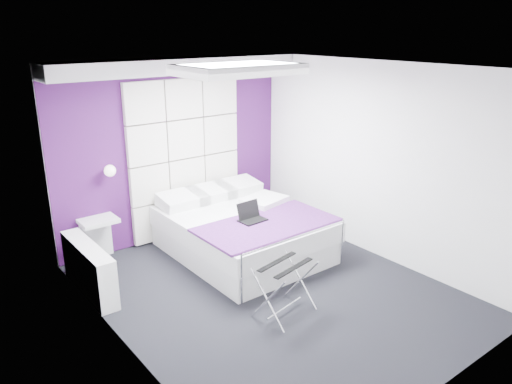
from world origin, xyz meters
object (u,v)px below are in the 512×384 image
luggage_rack (285,289)px  wall_lamp (109,170)px  radiator (89,269)px  laptop (250,216)px  bed (242,231)px  nightstand (98,221)px

luggage_rack → wall_lamp: bearing=97.7°
radiator → laptop: size_ratio=3.53×
radiator → wall_lamp: bearing=49.9°
radiator → bed: bearing=-6.6°
wall_lamp → nightstand: wall_lamp is taller
bed → luggage_rack: bed is taller
radiator → bed: 2.07m
wall_lamp → nightstand: (-0.22, -0.04, -0.64)m
nightstand → laptop: bearing=-39.6°
luggage_rack → bed: bearing=59.0°
radiator → luggage_rack: radiator is taller
radiator → laptop: bearing=-15.8°
wall_lamp → radiator: size_ratio=0.12×
wall_lamp → bed: (1.41, -1.00, -0.90)m
luggage_rack → nightstand: bearing=102.4°
laptop → luggage_rack: bearing=-113.6°
radiator → bed: bed is taller
nightstand → luggage_rack: bearing=-66.4°
luggage_rack → radiator: bearing=119.2°
bed → nightstand: 1.91m
nightstand → laptop: 2.00m
bed → laptop: size_ratio=6.38×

